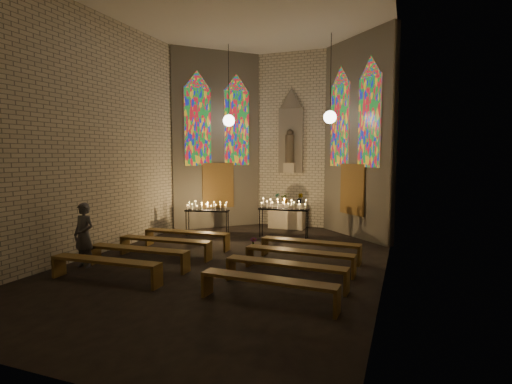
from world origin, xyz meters
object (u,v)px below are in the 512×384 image
altar (287,216)px  visitor (84,235)px  aisle_flower_pot (253,244)px  votive_stand_left (207,208)px  votive_stand_right (284,206)px

altar → visitor: 7.97m
aisle_flower_pot → votive_stand_left: (-2.34, 1.44, 0.81)m
visitor → aisle_flower_pot: bearing=47.8°
altar → votive_stand_left: votive_stand_left is taller
votive_stand_left → votive_stand_right: bearing=1.1°
aisle_flower_pot → votive_stand_left: votive_stand_left is taller
altar → visitor: size_ratio=0.83×
altar → votive_stand_left: size_ratio=0.86×
votive_stand_left → votive_stand_right: votive_stand_right is taller
votive_stand_left → visitor: (-1.08, -4.75, -0.16)m
altar → visitor: (-3.35, -7.22, 0.34)m
votive_stand_right → visitor: visitor is taller
altar → aisle_flower_pot: (0.07, -3.91, -0.31)m
aisle_flower_pot → visitor: 4.81m
altar → aisle_flower_pot: 3.92m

